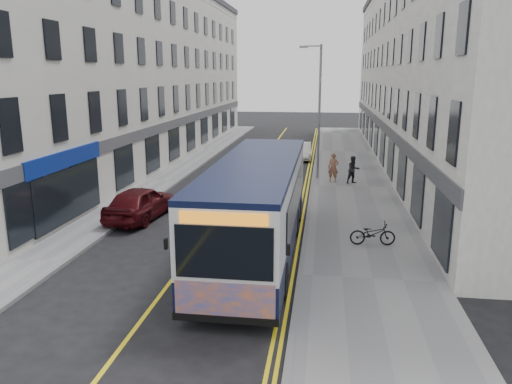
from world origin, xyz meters
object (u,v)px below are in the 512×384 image
(pedestrian_far, at_px, (353,170))
(car_maroon, at_px, (140,203))
(city_bus, at_px, (257,204))
(pedestrian_near, at_px, (333,168))
(streetlamp, at_px, (318,108))
(bicycle, at_px, (373,234))
(car_white, at_px, (302,151))

(pedestrian_far, relative_size, car_maroon, 0.36)
(city_bus, distance_m, pedestrian_far, 12.67)
(pedestrian_near, xyz_separation_m, car_maroon, (-8.57, -8.59, -0.22))
(streetlamp, height_order, city_bus, streetlamp)
(bicycle, distance_m, car_maroon, 10.21)
(pedestrian_far, distance_m, car_white, 9.48)
(streetlamp, bearing_deg, car_white, 99.17)
(streetlamp, height_order, pedestrian_far, streetlamp)
(pedestrian_far, bearing_deg, pedestrian_near, 141.12)
(pedestrian_near, height_order, car_maroon, pedestrian_near)
(car_white, height_order, car_maroon, car_maroon)
(streetlamp, xyz_separation_m, pedestrian_near, (1.00, -0.97, -3.41))
(car_white, bearing_deg, streetlamp, -82.98)
(car_white, bearing_deg, pedestrian_near, -77.60)
(bicycle, height_order, car_maroon, car_maroon)
(pedestrian_near, bearing_deg, city_bus, -91.55)
(streetlamp, bearing_deg, pedestrian_near, -44.16)
(city_bus, relative_size, car_maroon, 2.65)
(pedestrian_far, bearing_deg, streetlamp, 124.00)
(streetlamp, height_order, car_maroon, streetlamp)
(streetlamp, relative_size, car_maroon, 1.81)
(pedestrian_near, relative_size, car_maroon, 0.38)
(pedestrian_near, bearing_deg, bicycle, -71.70)
(pedestrian_far, distance_m, car_maroon, 12.80)
(streetlamp, bearing_deg, car_maroon, -128.37)
(pedestrian_far, bearing_deg, car_maroon, -165.64)
(pedestrian_near, distance_m, car_white, 8.88)
(streetlamp, distance_m, bicycle, 12.84)
(streetlamp, xyz_separation_m, pedestrian_far, (2.15, -1.23, -3.46))
(bicycle, relative_size, pedestrian_near, 0.98)
(pedestrian_far, height_order, car_maroon, pedestrian_far)
(streetlamp, relative_size, bicycle, 4.80)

